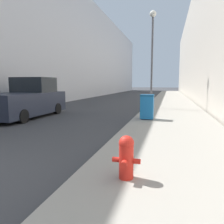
{
  "coord_description": "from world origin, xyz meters",
  "views": [
    {
      "loc": [
        5.16,
        -2.22,
        1.81
      ],
      "look_at": [
        -0.44,
        19.05,
        -1.08
      ],
      "focal_mm": 35.0,
      "sensor_mm": 36.0,
      "label": 1
    }
  ],
  "objects_px": {
    "trash_bin": "(147,107)",
    "lamppost": "(152,47)",
    "pickup_truck": "(26,100)",
    "fire_hydrant": "(126,156)"
  },
  "relations": [
    {
      "from": "trash_bin",
      "to": "lamppost",
      "type": "bearing_deg",
      "value": 92.54
    },
    {
      "from": "trash_bin",
      "to": "lamppost",
      "type": "relative_size",
      "value": 0.18
    },
    {
      "from": "trash_bin",
      "to": "lamppost",
      "type": "distance_m",
      "value": 5.84
    },
    {
      "from": "pickup_truck",
      "to": "trash_bin",
      "type": "bearing_deg",
      "value": -0.94
    },
    {
      "from": "fire_hydrant",
      "to": "lamppost",
      "type": "xyz_separation_m",
      "value": [
        -0.5,
        11.26,
        3.59
      ]
    },
    {
      "from": "fire_hydrant",
      "to": "lamppost",
      "type": "distance_m",
      "value": 11.83
    },
    {
      "from": "fire_hydrant",
      "to": "trash_bin",
      "type": "bearing_deg",
      "value": 92.57
    },
    {
      "from": "trash_bin",
      "to": "pickup_truck",
      "type": "bearing_deg",
      "value": 179.06
    },
    {
      "from": "lamppost",
      "to": "pickup_truck",
      "type": "xyz_separation_m",
      "value": [
        -6.29,
        -4.64,
        -3.24
      ]
    },
    {
      "from": "fire_hydrant",
      "to": "pickup_truck",
      "type": "relative_size",
      "value": 0.15
    }
  ]
}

